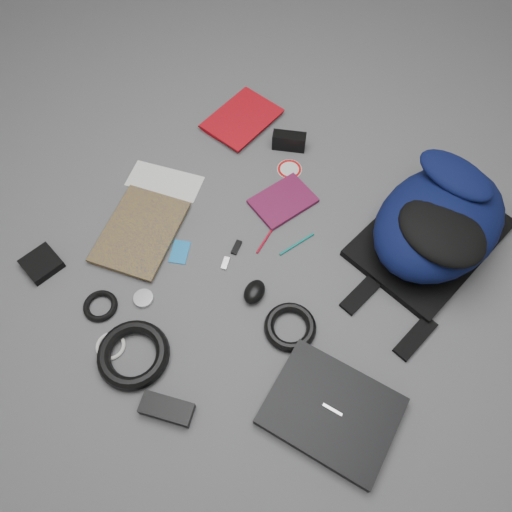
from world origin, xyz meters
The scene contains 23 objects.
ground centered at (0.00, 0.00, 0.00)m, with size 4.00×4.00×0.00m, color #4F4F51.
backpack centered at (0.40, 0.33, 0.10)m, with size 0.34×0.49×0.20m, color black, non-canonical shape.
laptop centered at (0.39, -0.27, 0.02)m, with size 0.31×0.24×0.03m, color black.
textbook_red centered at (-0.42, 0.45, 0.01)m, with size 0.18×0.24×0.03m, color maroon.
comic_book centered at (-0.44, -0.14, 0.01)m, with size 0.21×0.29×0.02m, color #B18F0C.
envelope centered at (-0.40, 0.08, 0.00)m, with size 0.23×0.11×0.00m, color silver.
dvd_case centered at (-0.04, 0.22, 0.01)m, with size 0.13×0.19×0.01m, color #4B0E2A.
compact_camera centered at (-0.14, 0.42, 0.03)m, with size 0.11×0.04×0.06m, color black.
sticker_disc centered at (-0.09, 0.34, 0.00)m, with size 0.08×0.08×0.00m, color silver.
pen_teal centered at (0.08, 0.11, 0.00)m, with size 0.01×0.01×0.12m, color #0C7269.
pen_red centered at (-0.01, 0.08, 0.00)m, with size 0.01×0.01×0.12m, color maroon.
id_badge centered at (-0.20, -0.10, 0.00)m, with size 0.05×0.08×0.00m, color #1876BB.
usb_black centered at (-0.07, 0.00, 0.00)m, with size 0.02×0.05×0.01m, color black.
usb_silver centered at (-0.07, -0.06, 0.00)m, with size 0.02×0.04×0.01m, color silver.
mouse centered at (0.06, -0.10, 0.02)m, with size 0.06×0.08×0.04m, color black.
headphone_left centered at (-0.32, -0.07, 0.01)m, with size 0.05×0.05×0.01m, color silver.
headphone_right centered at (-0.20, -0.28, 0.01)m, with size 0.05×0.05×0.01m, color #ACACAE.
cable_coil centered at (0.19, -0.13, 0.01)m, with size 0.14×0.14×0.03m, color black.
power_brick centered at (0.04, -0.48, 0.02)m, with size 0.13×0.06×0.03m, color black.
power_cord_coil centered at (-0.11, -0.42, 0.02)m, with size 0.19×0.19×0.04m, color black.
pouch centered at (-0.51, -0.35, 0.01)m, with size 0.10×0.10×0.02m, color black.
earbud_coil centered at (-0.28, -0.36, 0.01)m, with size 0.10×0.10×0.02m, color black.
white_cable_coil centered at (-0.18, -0.43, 0.01)m, with size 0.08×0.08×0.01m, color silver.
Camera 1 is at (0.38, -0.60, 1.28)m, focal length 35.00 mm.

